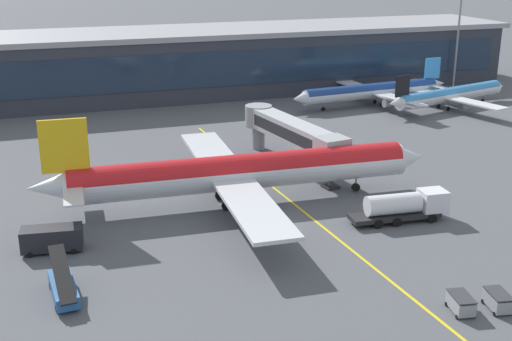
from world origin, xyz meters
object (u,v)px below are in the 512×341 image
fuel_tanker (405,206)px  lavatory_truck (53,238)px  main_airliner (240,172)px  belt_loader (63,287)px  baggage_cart_0 (461,303)px  commuter_jet_far (373,91)px  baggage_cart_1 (498,300)px  commuter_jet_near (450,95)px

fuel_tanker → lavatory_truck: (-36.38, 4.35, -0.32)m
lavatory_truck → fuel_tanker: bearing=-6.8°
main_airliner → belt_loader: bearing=-142.0°
baggage_cart_0 → commuter_jet_far: 74.63m
fuel_tanker → baggage_cart_0: (-5.58, -18.19, -0.96)m
fuel_tanker → lavatory_truck: size_ratio=1.81×
fuel_tanker → commuter_jet_far: size_ratio=0.33×
belt_loader → lavatory_truck: belt_loader is taller
commuter_jet_far → belt_loader: bearing=-136.5°
main_airliner → lavatory_truck: bearing=-163.0°
baggage_cart_1 → commuter_jet_near: bearing=58.9°
fuel_tanker → lavatory_truck: 36.64m
fuel_tanker → baggage_cart_1: 18.96m
main_airliner → commuter_jet_far: (38.43, 39.86, -1.02)m
lavatory_truck → baggage_cart_0: size_ratio=2.09×
belt_loader → lavatory_truck: 9.81m
fuel_tanker → baggage_cart_1: bearing=-97.4°
baggage_cart_1 → belt_loader: bearing=158.4°
main_airliner → commuter_jet_near: main_airliner is taller
lavatory_truck → commuter_jet_near: 82.12m
belt_loader → baggage_cart_1: bearing=-21.6°
baggage_cart_1 → commuter_jet_far: 74.03m
fuel_tanker → commuter_jet_far: (23.14, 50.67, 1.05)m
lavatory_truck → commuter_jet_far: size_ratio=0.18×
baggage_cart_1 → commuter_jet_near: commuter_jet_near is taller
belt_loader → baggage_cart_1: size_ratio=2.41×
main_airliner → baggage_cart_0: bearing=-71.5°
lavatory_truck → baggage_cart_0: 38.18m
main_airliner → commuter_jet_far: 55.38m
fuel_tanker → commuter_jet_far: bearing=65.5°
belt_loader → commuter_jet_near: size_ratio=0.23×
baggage_cart_0 → commuter_jet_near: commuter_jet_near is taller
commuter_jet_far → commuter_jet_near: 13.96m
baggage_cart_1 → baggage_cart_0: bearing=169.4°
belt_loader → fuel_tanker: bearing=8.6°
main_airliner → belt_loader: (-20.76, -16.25, -2.83)m
belt_loader → commuter_jet_far: size_ratio=0.21×
fuel_tanker → belt_loader: size_ratio=1.57×
baggage_cart_1 → commuter_jet_far: bearing=69.8°
baggage_cart_1 → fuel_tanker: bearing=82.6°
lavatory_truck → commuter_jet_far: bearing=37.9°
commuter_jet_near → lavatory_truck: bearing=-151.0°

